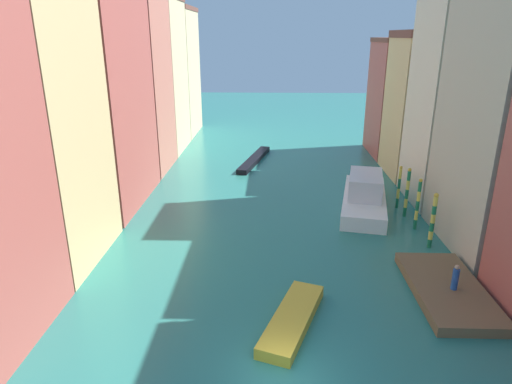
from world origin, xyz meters
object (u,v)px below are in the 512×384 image
Objects in this scene: person_on_dock at (455,278)px; mooring_pole_1 at (418,204)px; gondola_black at (254,159)px; mooring_pole_0 at (433,220)px; vaporetto_white at (364,195)px; motorboat_0 at (292,319)px; mooring_pole_2 at (407,192)px; mooring_pole_3 at (399,187)px; waterfront_dock at (447,290)px.

person_on_dock is 9.58m from mooring_pole_1.
mooring_pole_1 is 0.37× the size of gondola_black.
mooring_pole_0 reaches higher than vaporetto_white.
gondola_black is at bearing 95.70° from motorboat_0.
vaporetto_white is 17.55m from gondola_black.
motorboat_0 is (-9.89, -12.27, -1.76)m from mooring_pole_1.
mooring_pole_1 is 2.53m from mooring_pole_2.
person_on_dock is 14.02m from vaporetto_white.
person_on_dock is 0.37× the size of mooring_pole_0.
waterfront_dock is at bearing -92.97° from mooring_pole_3.
mooring_pole_2 is at bearing 91.37° from mooring_pole_0.
mooring_pole_1 reaches higher than motorboat_0.
mooring_pole_1 reaches higher than vaporetto_white.
mooring_pole_1 is at bearing 84.26° from waterfront_dock.
gondola_black is (-12.07, 27.88, -0.01)m from waterfront_dock.
waterfront_dock is 13.63m from vaporetto_white.
motorboat_0 is (-9.68, -16.67, -1.60)m from mooring_pole_3.
mooring_pole_0 is 25.55m from gondola_black.
gondola_black is (-12.24, 28.27, -1.00)m from person_on_dock.
motorboat_0 is at bearing -123.54° from mooring_pole_2.
mooring_pole_0 reaches higher than gondola_black.
mooring_pole_2 is at bearing -30.75° from vaporetto_white.
mooring_pole_0 is at bearing 42.53° from motorboat_0.
motorboat_0 is at bearing -120.13° from mooring_pole_3.
mooring_pole_0 is (0.97, 5.99, 1.78)m from waterfront_dock.
mooring_pole_3 is (0.70, 13.53, 1.62)m from waterfront_dock.
person_on_dock reaches higher than gondola_black.
vaporetto_white reaches higher than waterfront_dock.
person_on_dock is 0.23× the size of motorboat_0.
mooring_pole_1 is at bearing -87.21° from mooring_pole_3.
vaporetto_white reaches higher than gondola_black.
mooring_pole_2 is 1.10× the size of mooring_pole_3.
mooring_pole_1 is 1.08× the size of mooring_pole_3.
mooring_pole_3 is (0.53, 13.92, 0.64)m from person_on_dock.
waterfront_dock is at bearing 19.28° from motorboat_0.
motorboat_0 reaches higher than waterfront_dock.
person_on_dock is at bearing -93.16° from mooring_pole_2.
mooring_pole_3 is 0.34× the size of gondola_black.
mooring_pole_2 is 0.37× the size of gondola_black.
mooring_pole_0 is 5.68m from mooring_pole_2.
mooring_pole_1 is at bearing -88.20° from mooring_pole_2.
person_on_dock is 12.10m from mooring_pole_2.
mooring_pole_2 reaches higher than waterfront_dock.
vaporetto_white is 1.71× the size of motorboat_0.
mooring_pole_0 is at bearing -59.21° from gondola_black.
waterfront_dock is 1.97× the size of mooring_pole_1.
mooring_pole_3 is at bearing 59.87° from motorboat_0.
mooring_pole_1 reaches higher than mooring_pole_3.
mooring_pole_2 reaches higher than mooring_pole_1.
vaporetto_white reaches higher than motorboat_0.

